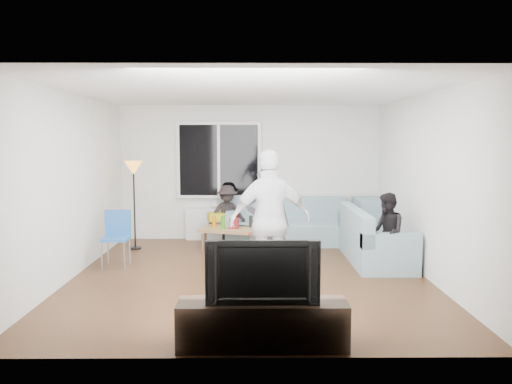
{
  "coord_description": "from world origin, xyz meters",
  "views": [
    {
      "loc": [
        0.04,
        -7.15,
        1.96
      ],
      "look_at": [
        0.1,
        0.6,
        1.15
      ],
      "focal_mm": 35.8,
      "sensor_mm": 36.0,
      "label": 1
    }
  ],
  "objects_px": {
    "floor_lamp": "(134,206)",
    "spectator_right": "(387,233)",
    "player_left": "(267,226)",
    "coffee_table": "(232,239)",
    "sofa_right_section": "(375,235)",
    "player_right": "(271,221)",
    "spectator_back": "(227,214)",
    "side_chair": "(116,239)",
    "sofa_back_section": "(288,221)",
    "television": "(263,270)",
    "tv_console": "(262,324)"
  },
  "relations": [
    {
      "from": "player_left",
      "to": "player_right",
      "type": "xyz_separation_m",
      "value": [
        0.04,
        -0.2,
        0.1
      ]
    },
    {
      "from": "coffee_table",
      "to": "spectator_back",
      "type": "xyz_separation_m",
      "value": [
        -0.12,
        0.59,
        0.35
      ]
    },
    {
      "from": "coffee_table",
      "to": "television",
      "type": "relative_size",
      "value": 1.05
    },
    {
      "from": "spectator_back",
      "to": "sofa_back_section",
      "type": "bearing_deg",
      "value": -14.16
    },
    {
      "from": "spectator_right",
      "to": "spectator_back",
      "type": "height_order",
      "value": "spectator_right"
    },
    {
      "from": "spectator_right",
      "to": "spectator_back",
      "type": "xyz_separation_m",
      "value": [
        -2.45,
        2.09,
        -0.04
      ]
    },
    {
      "from": "sofa_right_section",
      "to": "spectator_back",
      "type": "bearing_deg",
      "value": 60.09
    },
    {
      "from": "coffee_table",
      "to": "side_chair",
      "type": "bearing_deg",
      "value": -146.27
    },
    {
      "from": "sofa_back_section",
      "to": "player_left",
      "type": "height_order",
      "value": "player_left"
    },
    {
      "from": "player_left",
      "to": "coffee_table",
      "type": "bearing_deg",
      "value": -69.75
    },
    {
      "from": "sofa_right_section",
      "to": "player_right",
      "type": "distance_m",
      "value": 2.39
    },
    {
      "from": "television",
      "to": "side_chair",
      "type": "bearing_deg",
      "value": 125.71
    },
    {
      "from": "sofa_right_section",
      "to": "player_left",
      "type": "relative_size",
      "value": 1.24
    },
    {
      "from": "spectator_back",
      "to": "television",
      "type": "distance_m",
      "value": 4.84
    },
    {
      "from": "coffee_table",
      "to": "tv_console",
      "type": "bearing_deg",
      "value": -83.97
    },
    {
      "from": "player_right",
      "to": "spectator_back",
      "type": "xyz_separation_m",
      "value": [
        -0.71,
        2.96,
        -0.36
      ]
    },
    {
      "from": "coffee_table",
      "to": "television",
      "type": "bearing_deg",
      "value": -83.97
    },
    {
      "from": "spectator_back",
      "to": "coffee_table",
      "type": "bearing_deg",
      "value": -91.23
    },
    {
      "from": "sofa_right_section",
      "to": "side_chair",
      "type": "bearing_deg",
      "value": 94.91
    },
    {
      "from": "coffee_table",
      "to": "player_right",
      "type": "relative_size",
      "value": 0.6
    },
    {
      "from": "sofa_back_section",
      "to": "player_right",
      "type": "bearing_deg",
      "value": -98.29
    },
    {
      "from": "coffee_table",
      "to": "floor_lamp",
      "type": "height_order",
      "value": "floor_lamp"
    },
    {
      "from": "sofa_back_section",
      "to": "spectator_right",
      "type": "relative_size",
      "value": 1.95
    },
    {
      "from": "sofa_right_section",
      "to": "television",
      "type": "height_order",
      "value": "television"
    },
    {
      "from": "floor_lamp",
      "to": "tv_console",
      "type": "xyz_separation_m",
      "value": [
        2.19,
        -4.33,
        -0.56
      ]
    },
    {
      "from": "television",
      "to": "tv_console",
      "type": "bearing_deg",
      "value": 0.0
    },
    {
      "from": "coffee_table",
      "to": "player_right",
      "type": "bearing_deg",
      "value": -76.11
    },
    {
      "from": "spectator_right",
      "to": "sofa_right_section",
      "type": "bearing_deg",
      "value": 179.46
    },
    {
      "from": "floor_lamp",
      "to": "spectator_right",
      "type": "distance_m",
      "value": 4.38
    },
    {
      "from": "spectator_back",
      "to": "player_left",
      "type": "bearing_deg",
      "value": -89.05
    },
    {
      "from": "spectator_right",
      "to": "tv_console",
      "type": "height_order",
      "value": "spectator_right"
    },
    {
      "from": "floor_lamp",
      "to": "sofa_back_section",
      "type": "bearing_deg",
      "value": 9.13
    },
    {
      "from": "sofa_right_section",
      "to": "floor_lamp",
      "type": "distance_m",
      "value": 4.19
    },
    {
      "from": "coffee_table",
      "to": "spectator_right",
      "type": "xyz_separation_m",
      "value": [
        2.33,
        -1.5,
        0.39
      ]
    },
    {
      "from": "sofa_back_section",
      "to": "player_right",
      "type": "distance_m",
      "value": 3.0
    },
    {
      "from": "player_right",
      "to": "television",
      "type": "relative_size",
      "value": 1.73
    },
    {
      "from": "spectator_back",
      "to": "television",
      "type": "height_order",
      "value": "spectator_back"
    },
    {
      "from": "side_chair",
      "to": "spectator_right",
      "type": "bearing_deg",
      "value": -6.51
    },
    {
      "from": "floor_lamp",
      "to": "tv_console",
      "type": "height_order",
      "value": "floor_lamp"
    },
    {
      "from": "player_right",
      "to": "television",
      "type": "height_order",
      "value": "player_right"
    },
    {
      "from": "player_right",
      "to": "television",
      "type": "distance_m",
      "value": 1.85
    },
    {
      "from": "spectator_right",
      "to": "player_left",
      "type": "bearing_deg",
      "value": -69.74
    },
    {
      "from": "tv_console",
      "to": "floor_lamp",
      "type": "bearing_deg",
      "value": 116.81
    },
    {
      "from": "sofa_right_section",
      "to": "player_left",
      "type": "distance_m",
      "value": 2.27
    },
    {
      "from": "sofa_back_section",
      "to": "spectator_back",
      "type": "bearing_deg",
      "value": 178.48
    },
    {
      "from": "spectator_back",
      "to": "floor_lamp",
      "type": "bearing_deg",
      "value": -176.4
    },
    {
      "from": "coffee_table",
      "to": "floor_lamp",
      "type": "xyz_separation_m",
      "value": [
        -1.74,
        0.12,
        0.58
      ]
    },
    {
      "from": "spectator_back",
      "to": "tv_console",
      "type": "distance_m",
      "value": 4.84
    },
    {
      "from": "spectator_back",
      "to": "tv_console",
      "type": "bearing_deg",
      "value": -95.94
    },
    {
      "from": "player_right",
      "to": "television",
      "type": "xyz_separation_m",
      "value": [
        -0.14,
        -1.84,
        -0.17
      ]
    }
  ]
}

